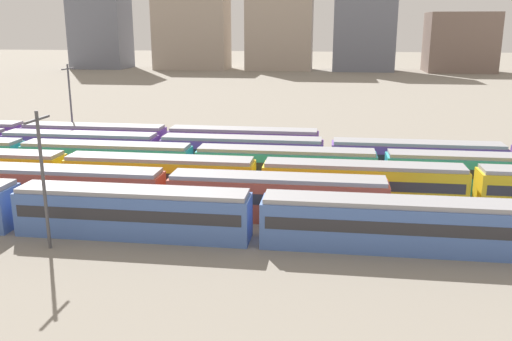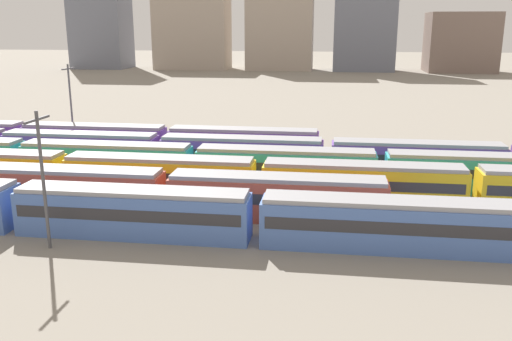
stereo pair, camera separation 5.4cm
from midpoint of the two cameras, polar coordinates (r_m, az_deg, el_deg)
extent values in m
cube|color=#4C70BC|center=(43.05, -12.59, -4.46)|extent=(18.00, 3.00, 3.40)
cube|color=#2D2D33|center=(42.92, -12.62, -3.95)|extent=(17.20, 3.06, 0.90)
cube|color=#939399|center=(42.48, -12.73, -2.07)|extent=(17.60, 2.70, 0.35)
cube|color=#4C70BC|center=(40.67, 13.38, -5.67)|extent=(18.00, 3.00, 3.40)
cube|color=#2D2D33|center=(40.53, 13.41, -5.13)|extent=(17.20, 3.06, 0.90)
cube|color=#939399|center=(40.07, 13.54, -3.15)|extent=(17.60, 2.70, 0.35)
cube|color=#BC4C38|center=(50.92, -19.46, -1.96)|extent=(18.00, 3.00, 3.40)
cube|color=#2D2D33|center=(50.81, -19.50, -1.52)|extent=(17.20, 3.06, 0.90)
cube|color=#939399|center=(50.44, -19.64, 0.08)|extent=(17.60, 2.70, 0.35)
cube|color=#BC4C38|center=(45.57, 2.22, -3.02)|extent=(18.00, 3.00, 3.40)
cube|color=#2D2D33|center=(45.45, 2.23, -2.53)|extent=(17.20, 3.06, 0.90)
cube|color=#939399|center=(45.03, 2.24, -0.75)|extent=(17.60, 2.70, 0.35)
cube|color=yellow|center=(52.79, -9.90, -0.73)|extent=(18.00, 3.00, 3.40)
cube|color=#2D2D33|center=(52.69, -9.92, -0.31)|extent=(17.20, 3.06, 0.90)
cube|color=#939399|center=(52.33, -9.99, 1.24)|extent=(17.60, 2.70, 0.35)
cube|color=yellow|center=(50.44, 11.03, -1.52)|extent=(18.00, 3.00, 3.40)
cube|color=#2D2D33|center=(50.33, 11.05, -1.08)|extent=(17.20, 3.06, 0.90)
cube|color=#939399|center=(49.95, 11.13, 0.54)|extent=(17.60, 2.70, 0.35)
cube|color=teal|center=(60.07, -15.17, 0.86)|extent=(18.00, 3.00, 3.40)
cube|color=#2D2D33|center=(59.98, -15.20, 1.24)|extent=(17.20, 3.06, 0.90)
cube|color=#939399|center=(59.66, -15.29, 2.61)|extent=(17.60, 2.70, 0.35)
cube|color=teal|center=(55.54, 3.10, 0.24)|extent=(18.00, 3.00, 3.40)
cube|color=#2D2D33|center=(55.44, 3.10, 0.65)|extent=(17.20, 3.06, 0.90)
cube|color=#939399|center=(55.10, 3.13, 2.13)|extent=(17.60, 2.70, 0.35)
cube|color=teal|center=(57.23, 22.31, -0.43)|extent=(18.00, 3.00, 3.40)
cube|color=#2D2D33|center=(57.13, 22.35, -0.03)|extent=(17.20, 3.06, 0.90)
cube|color=#939399|center=(56.80, 22.49, 1.40)|extent=(17.60, 2.70, 0.35)
cube|color=#6B429E|center=(66.86, -17.67, 2.06)|extent=(18.00, 3.00, 3.40)
cube|color=#2D2D33|center=(66.77, -17.70, 2.40)|extent=(17.20, 3.06, 0.90)
cube|color=#939399|center=(66.49, -17.80, 3.64)|extent=(17.60, 2.70, 0.35)
cube|color=#6B429E|center=(61.19, -1.46, 1.63)|extent=(18.00, 3.00, 3.40)
cube|color=#2D2D33|center=(61.10, -1.47, 2.00)|extent=(17.20, 3.06, 0.90)
cube|color=#939399|center=(60.79, -1.47, 3.35)|extent=(17.60, 2.70, 0.35)
cube|color=#6B429E|center=(61.10, 16.31, 1.01)|extent=(18.00, 3.00, 3.40)
cube|color=#2D2D33|center=(61.01, 16.34, 1.38)|extent=(17.20, 3.06, 0.90)
cube|color=#939399|center=(60.70, 16.44, 2.73)|extent=(17.60, 2.70, 0.35)
cube|color=#6B429E|center=(71.73, -16.39, 2.99)|extent=(18.00, 3.00, 3.40)
cube|color=#2D2D33|center=(71.66, -16.41, 3.31)|extent=(17.20, 3.06, 0.90)
cube|color=#939399|center=(71.39, -16.50, 4.47)|extent=(17.60, 2.70, 0.35)
cube|color=#6B429E|center=(66.30, -1.29, 2.66)|extent=(18.00, 3.00, 3.40)
cube|color=#2D2D33|center=(66.21, -1.29, 3.01)|extent=(17.20, 3.06, 0.90)
cube|color=#939399|center=(65.93, -1.30, 4.26)|extent=(17.60, 2.70, 0.35)
cylinder|color=#4C4C51|center=(75.63, -18.61, 6.30)|extent=(0.24, 0.24, 10.92)
cube|color=#47474C|center=(75.13, -18.92, 9.97)|extent=(0.16, 3.20, 0.16)
cylinder|color=#4C4C51|center=(41.44, -21.17, -1.08)|extent=(0.24, 0.24, 10.03)
cube|color=#47474C|center=(40.53, -21.75, 4.94)|extent=(0.16, 3.20, 0.16)
cube|color=#A89989|center=(208.48, -6.60, 14.26)|extent=(26.36, 15.38, 27.96)
cube|color=#A89989|center=(202.97, 2.52, 15.87)|extent=(23.54, 13.25, 38.89)
cube|color=slate|center=(202.31, 11.28, 15.71)|extent=(21.21, 13.77, 39.54)
cube|color=#7A665B|center=(206.65, 20.48, 12.35)|extent=(22.76, 17.21, 20.07)
camera|label=1|loc=(0.03, -89.97, 0.01)|focal=38.54mm
camera|label=2|loc=(0.03, 90.03, -0.01)|focal=38.54mm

